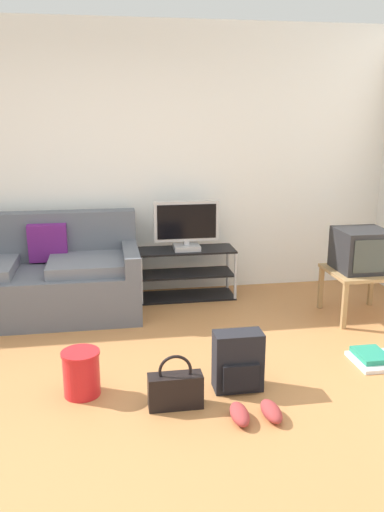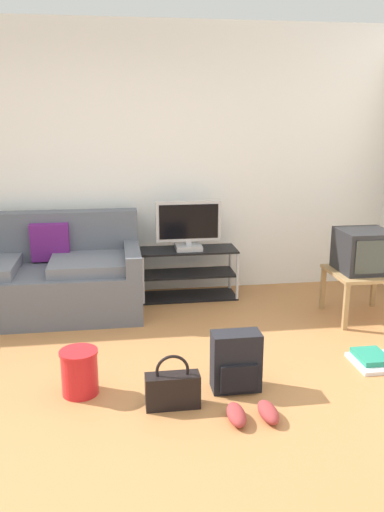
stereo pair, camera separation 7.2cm
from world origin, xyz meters
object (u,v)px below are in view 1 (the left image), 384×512
crt_tv (361,250)px  side_table (360,277)px  tv_stand (186,273)px  handbag (175,389)px  flat_tv (187,226)px  cleaning_bucket (81,372)px  backpack (238,362)px  couch (35,279)px  sneakers_pair (256,413)px

crt_tv → side_table: bearing=-90.0°
tv_stand → handbag: tv_stand is taller
flat_tv → cleaning_bucket: bearing=-118.7°
side_table → crt_tv: (0.00, 0.02, 0.25)m
handbag → backpack: bearing=19.9°
tv_stand → flat_tv: bearing=-90.0°
couch → flat_tv: bearing=7.6°
flat_tv → backpack: bearing=-88.3°
crt_tv → sneakers_pair: size_ratio=1.41×
crt_tv → handbag: 2.35m
tv_stand → flat_tv: 0.50m
cleaning_bucket → sneakers_pair: bearing=-24.5°
cleaning_bucket → sneakers_pair: (1.06, -0.48, -0.12)m
crt_tv → sneakers_pair: crt_tv is taller
tv_stand → crt_tv: 1.71m
couch → crt_tv: size_ratio=4.29×
tv_stand → cleaning_bucket: bearing=-118.4°
tv_stand → sneakers_pair: tv_stand is taller
flat_tv → backpack: 1.97m
handbag → sneakers_pair: size_ratio=1.13×
flat_tv → sneakers_pair: flat_tv is taller
sneakers_pair → cleaning_bucket: bearing=155.5°
flat_tv → cleaning_bucket: flat_tv is taller
sneakers_pair → couch: bearing=126.3°
side_table → crt_tv: size_ratio=1.29×
cleaning_bucket → sneakers_pair: cleaning_bucket is taller
couch → sneakers_pair: couch is taller
couch → handbag: 2.16m
sneakers_pair → backpack: bearing=92.4°
flat_tv → sneakers_pair: 2.39m
crt_tv → backpack: (-1.43, -1.15, -0.43)m
crt_tv → tv_stand: bearing=152.7°
crt_tv → handbag: size_ratio=1.25×
crt_tv → flat_tv: bearing=153.4°
flat_tv → cleaning_bucket: size_ratio=2.08×
backpack → handbag: backpack is taller
backpack → handbag: size_ratio=1.14×
couch → side_table: bearing=-10.9°
flat_tv → sneakers_pair: bearing=-88.2°
couch → cleaning_bucket: couch is taller
sneakers_pair → tv_stand: bearing=91.8°
flat_tv → handbag: flat_tv is taller
handbag → sneakers_pair: (0.47, -0.23, -0.08)m
crt_tv → backpack: crt_tv is taller
side_table → crt_tv: bearing=90.0°
couch → sneakers_pair: (1.53, -2.09, -0.29)m
couch → side_table: couch is taller
tv_stand → handbag: size_ratio=2.70×
handbag → cleaning_bucket: bearing=156.7°
backpack → tv_stand: bearing=86.5°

